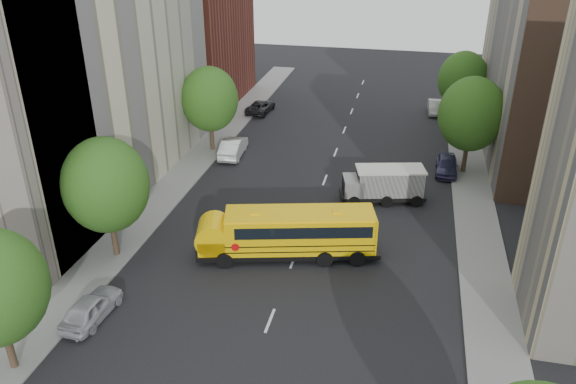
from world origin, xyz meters
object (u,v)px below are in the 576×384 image
(street_tree_1, at_px, (106,185))
(street_tree_5, at_px, (463,80))
(school_bus, at_px, (286,231))
(parked_car_1, at_px, (233,147))
(parked_car_5, at_px, (435,107))
(street_tree_4, at_px, (471,114))
(street_tree_2, at_px, (210,99))
(safari_truck, at_px, (384,184))
(parked_car_4, at_px, (447,165))
(parked_car_0, at_px, (91,307))
(parked_car_2, at_px, (261,107))

(street_tree_1, distance_m, street_tree_5, 37.20)
(school_bus, distance_m, parked_car_1, 17.07)
(street_tree_5, relative_size, parked_car_5, 1.86)
(street_tree_4, relative_size, parked_car_1, 1.67)
(school_bus, relative_size, parked_car_1, 2.38)
(street_tree_5, bearing_deg, street_tree_2, -151.39)
(safari_truck, bearing_deg, street_tree_2, 143.34)
(street_tree_1, relative_size, school_bus, 0.68)
(street_tree_5, bearing_deg, street_tree_4, -90.00)
(street_tree_5, bearing_deg, parked_car_5, 122.61)
(street_tree_1, height_order, street_tree_4, street_tree_4)
(parked_car_1, bearing_deg, street_tree_1, 78.54)
(street_tree_4, relative_size, parked_car_4, 1.90)
(street_tree_2, distance_m, parked_car_4, 21.01)
(school_bus, height_order, parked_car_5, school_bus)
(street_tree_4, bearing_deg, school_bus, -126.43)
(safari_truck, bearing_deg, parked_car_5, 66.03)
(street_tree_5, relative_size, parked_car_0, 1.81)
(street_tree_4, bearing_deg, safari_truck, -132.80)
(parked_car_0, bearing_deg, street_tree_2, -82.62)
(school_bus, bearing_deg, parked_car_0, -151.07)
(school_bus, xyz_separation_m, parked_car_1, (-8.25, 14.91, -0.98))
(street_tree_4, relative_size, street_tree_5, 1.08)
(safari_truck, distance_m, parked_car_1, 14.87)
(school_bus, bearing_deg, street_tree_2, 109.42)
(street_tree_1, bearing_deg, school_bus, 12.69)
(street_tree_1, relative_size, parked_car_4, 1.86)
(street_tree_2, xyz_separation_m, street_tree_5, (22.00, 12.00, -0.12))
(street_tree_2, distance_m, parked_car_0, 24.28)
(school_bus, distance_m, parked_car_0, 12.03)
(parked_car_4, xyz_separation_m, parked_car_5, (-0.80, 15.87, -0.06))
(school_bus, relative_size, parked_car_4, 2.72)
(parked_car_2, bearing_deg, school_bus, 113.34)
(street_tree_4, height_order, parked_car_5, street_tree_4)
(parked_car_2, bearing_deg, street_tree_2, 87.92)
(parked_car_1, bearing_deg, parked_car_4, 176.76)
(school_bus, bearing_deg, safari_truck, 44.79)
(parked_car_0, height_order, parked_car_5, parked_car_0)
(safari_truck, bearing_deg, street_tree_4, 33.45)
(parked_car_2, bearing_deg, street_tree_5, -173.66)
(school_bus, relative_size, parked_car_5, 2.87)
(street_tree_2, bearing_deg, street_tree_5, 28.61)
(street_tree_4, height_order, parked_car_2, street_tree_4)
(parked_car_5, bearing_deg, street_tree_5, -60.56)
(street_tree_2, height_order, parked_car_5, street_tree_2)
(parked_car_0, xyz_separation_m, parked_car_4, (18.87, 23.43, 0.02))
(parked_car_4, height_order, parked_car_5, parked_car_4)
(school_bus, bearing_deg, street_tree_4, 39.24)
(street_tree_5, xyz_separation_m, parked_car_2, (-20.60, -0.53, -4.05))
(street_tree_5, bearing_deg, parked_car_4, -96.43)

